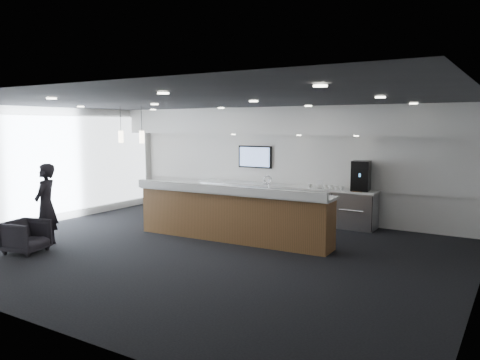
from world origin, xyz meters
The scene contains 25 objects.
ground centered at (0.00, 0.00, 0.00)m, with size 10.00×10.00×0.00m, color black.
ceiling centered at (0.00, 0.00, 3.00)m, with size 10.00×8.00×0.02m, color black.
back_wall centered at (0.00, 4.00, 1.50)m, with size 10.00×0.02×3.00m, color silver.
left_wall centered at (-5.00, 0.00, 1.50)m, with size 0.02×8.00×3.00m, color silver.
soffit_bulkhead centered at (0.00, 3.55, 2.65)m, with size 10.00×0.90×0.70m, color silver.
alcove_panel centered at (0.00, 3.97, 1.60)m, with size 9.80×0.06×1.40m, color silver.
window_blinds_wall centered at (-4.96, 0.00, 1.50)m, with size 0.04×7.36×2.55m, color silver.
back_credenza centered at (0.00, 3.64, 0.48)m, with size 5.06×0.66×0.95m.
wall_tv centered at (-1.00, 3.91, 1.65)m, with size 1.05×0.08×0.62m.
pendant_left centered at (-2.40, 0.80, 2.25)m, with size 0.12×0.12×0.30m, color #FEECC6.
pendant_right centered at (-3.10, 0.80, 2.25)m, with size 0.12×0.12×0.30m, color #FEECC6.
ceiling_can_lights centered at (0.00, 0.00, 2.97)m, with size 7.00×5.00×0.02m, color white, non-canonical shape.
service_counter centered at (0.05, 1.05, 0.58)m, with size 4.65×0.96×1.49m.
coffee_machine centered at (2.12, 3.63, 1.31)m, with size 0.47×0.57×0.73m.
info_sign_left centered at (-0.47, 3.56, 1.06)m, with size 0.15×0.02×0.21m, color white.
info_sign_right centered at (1.10, 3.52, 1.06)m, with size 0.16×0.02×0.21m, color white.
armchair centered at (-2.89, -1.97, 0.33)m, with size 0.70×0.72×0.66m, color black.
lounge_guest centered at (-3.01, -1.41, 0.87)m, with size 0.64×0.42×1.74m, color black.
cup_0 centered at (1.67, 3.54, 1.00)m, with size 0.11×0.11×0.10m, color white.
cup_1 centered at (1.53, 3.54, 1.00)m, with size 0.11×0.11×0.10m, color white.
cup_2 centered at (1.39, 3.54, 1.00)m, with size 0.11×0.11×0.10m, color white.
cup_3 centered at (1.25, 3.54, 1.00)m, with size 0.11×0.11×0.10m, color white.
cup_4 centered at (1.11, 3.54, 1.00)m, with size 0.11×0.11×0.10m, color white.
cup_5 centered at (0.97, 3.54, 1.00)m, with size 0.11×0.11×0.10m, color white.
cup_6 centered at (0.83, 3.54, 1.00)m, with size 0.11×0.11×0.10m, color white.
Camera 1 is at (5.52, -7.51, 2.53)m, focal length 35.00 mm.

